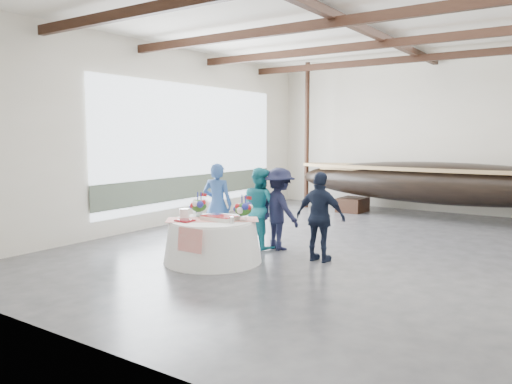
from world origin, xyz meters
The scene contains 14 objects.
floor centered at (0.00, 0.00, 0.00)m, with size 10.00×12.00×0.01m, color #3D3D42.
wall_back centered at (0.00, 6.00, 2.25)m, with size 10.00×0.02×4.50m, color silver.
wall_front centered at (0.00, -6.00, 2.25)m, with size 10.00×0.02×4.50m, color silver.
wall_left centered at (-5.00, 0.00, 2.25)m, with size 0.02×12.00×4.50m, color silver.
ceiling centered at (0.00, 0.00, 4.50)m, with size 10.00×12.00×0.01m, color white.
pavilion_structure centered at (0.00, 0.79, 4.00)m, with size 9.80×11.76×4.50m.
open_bay centered at (-4.95, 1.00, 1.83)m, with size 0.03×7.00×3.20m.
longboat_display centered at (0.57, 4.58, 1.00)m, with size 8.31×1.66×1.56m.
banquet_table centered at (-1.65, -2.39, 0.38)m, with size 1.77×1.77×0.76m.
tabletop_items centered at (-1.67, -2.26, 0.91)m, with size 1.64×1.42×0.40m.
guest_woman_blue centered at (-2.47, -1.22, 0.85)m, with size 0.62×0.41×1.70m, color #294983.
guest_woman_teal centered at (-1.56, -0.98, 0.82)m, with size 0.79×0.62×1.64m, color teal.
guest_man_left centered at (-1.16, -0.89, 0.82)m, with size 1.06×0.61×1.64m, color black.
guest_man_right centered at (-0.04, -1.31, 0.81)m, with size 0.95×0.40×1.63m, color black.
Camera 1 is at (3.96, -9.28, 2.28)m, focal length 35.00 mm.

